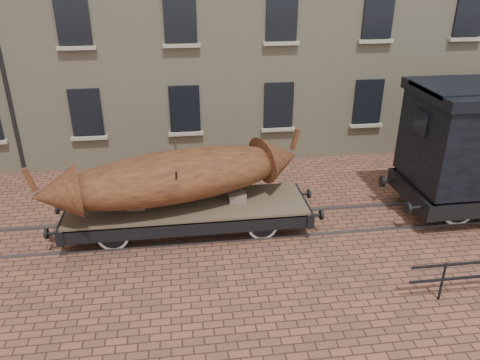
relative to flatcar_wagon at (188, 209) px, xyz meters
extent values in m
plane|color=brown|center=(2.63, 0.00, -0.71)|extent=(90.00, 90.00, 0.00)
cube|color=black|center=(-3.37, 4.96, 1.49)|extent=(1.10, 0.12, 1.70)
cube|color=#A59E87|center=(-3.37, 4.90, 0.54)|extent=(1.30, 0.18, 0.12)
cube|color=black|center=(0.13, 4.96, 1.49)|extent=(1.10, 0.12, 1.70)
cube|color=#A59E87|center=(0.13, 4.90, 0.54)|extent=(1.30, 0.18, 0.12)
cube|color=black|center=(3.63, 4.96, 1.49)|extent=(1.10, 0.12, 1.70)
cube|color=#A59E87|center=(3.63, 4.90, 0.54)|extent=(1.30, 0.18, 0.12)
cube|color=black|center=(7.13, 4.96, 1.49)|extent=(1.10, 0.12, 1.70)
cube|color=#A59E87|center=(7.13, 4.90, 0.54)|extent=(1.30, 0.18, 0.12)
cube|color=black|center=(10.63, 4.96, 1.49)|extent=(1.10, 0.12, 1.70)
cube|color=#A59E87|center=(10.63, 4.90, 0.54)|extent=(1.30, 0.18, 0.12)
cube|color=black|center=(-3.37, 4.96, 4.69)|extent=(1.10, 0.12, 1.70)
cube|color=#A59E87|center=(-3.37, 4.90, 3.74)|extent=(1.30, 0.18, 0.12)
cube|color=black|center=(0.13, 4.96, 4.69)|extent=(1.10, 0.12, 1.70)
cube|color=#A59E87|center=(0.13, 4.90, 3.74)|extent=(1.30, 0.18, 0.12)
cube|color=black|center=(3.63, 4.96, 4.69)|extent=(1.10, 0.12, 1.70)
cube|color=#A59E87|center=(3.63, 4.90, 3.74)|extent=(1.30, 0.18, 0.12)
cube|color=black|center=(7.13, 4.96, 4.69)|extent=(1.10, 0.12, 1.70)
cube|color=#A59E87|center=(7.13, 4.90, 3.74)|extent=(1.30, 0.18, 0.12)
cube|color=black|center=(10.63, 4.96, 4.69)|extent=(1.10, 0.12, 1.70)
cube|color=#A59E87|center=(10.63, 4.90, 3.74)|extent=(1.30, 0.18, 0.12)
cube|color=#59595E|center=(2.63, -0.72, -0.68)|extent=(30.00, 0.08, 0.06)
cube|color=#59595E|center=(2.63, 0.72, -0.68)|extent=(30.00, 0.08, 0.06)
cylinder|color=black|center=(5.63, -3.80, -0.21)|extent=(0.06, 0.06, 1.00)
cube|color=brown|center=(0.00, 0.00, 0.13)|extent=(6.65, 1.95, 0.11)
cube|color=black|center=(0.00, -0.90, -0.09)|extent=(6.65, 0.14, 0.40)
cube|color=black|center=(0.00, 0.90, -0.09)|extent=(6.65, 0.14, 0.40)
cube|color=black|center=(-3.32, 0.00, -0.09)|extent=(0.19, 2.04, 0.40)
cylinder|color=black|center=(-3.57, -0.66, -0.09)|extent=(0.31, 0.09, 0.09)
cylinder|color=black|center=(-3.72, -0.66, -0.09)|extent=(0.07, 0.28, 0.28)
cylinder|color=black|center=(-3.57, 0.66, -0.09)|extent=(0.31, 0.09, 0.09)
cylinder|color=black|center=(-3.72, 0.66, -0.09)|extent=(0.07, 0.28, 0.28)
cube|color=black|center=(3.32, 0.00, -0.09)|extent=(0.19, 2.04, 0.40)
cylinder|color=black|center=(3.57, -0.66, -0.09)|extent=(0.31, 0.09, 0.09)
cylinder|color=black|center=(3.72, -0.66, -0.09)|extent=(0.07, 0.28, 0.28)
cylinder|color=black|center=(3.57, 0.66, -0.09)|extent=(0.31, 0.09, 0.09)
cylinder|color=black|center=(3.72, 0.66, -0.09)|extent=(0.07, 0.28, 0.28)
cylinder|color=black|center=(-2.04, 0.00, -0.28)|extent=(0.09, 1.68, 0.09)
cylinder|color=silver|center=(-2.04, -0.72, -0.28)|extent=(0.85, 0.06, 0.85)
cylinder|color=black|center=(-2.04, -0.72, -0.28)|extent=(0.70, 0.09, 0.70)
cube|color=black|center=(-2.04, -0.83, -0.07)|extent=(0.80, 0.07, 0.09)
cylinder|color=silver|center=(-2.04, 0.72, -0.28)|extent=(0.85, 0.06, 0.85)
cylinder|color=black|center=(-2.04, 0.72, -0.28)|extent=(0.70, 0.09, 0.70)
cube|color=black|center=(-2.04, 0.83, -0.07)|extent=(0.80, 0.07, 0.09)
cylinder|color=black|center=(2.04, 0.00, -0.28)|extent=(0.09, 1.68, 0.09)
cylinder|color=silver|center=(2.04, -0.72, -0.28)|extent=(0.85, 0.06, 0.85)
cylinder|color=black|center=(2.04, -0.72, -0.28)|extent=(0.70, 0.09, 0.70)
cube|color=black|center=(2.04, -0.83, -0.07)|extent=(0.80, 0.07, 0.09)
cylinder|color=silver|center=(2.04, 0.72, -0.28)|extent=(0.85, 0.06, 0.85)
cylinder|color=black|center=(2.04, 0.72, -0.28)|extent=(0.70, 0.09, 0.70)
cube|color=black|center=(2.04, 0.83, -0.07)|extent=(0.80, 0.07, 0.09)
cube|color=black|center=(0.00, 0.00, -0.22)|extent=(3.54, 0.05, 0.05)
cube|color=gray|center=(-1.42, 0.00, 0.30)|extent=(0.49, 0.44, 0.25)
cube|color=gray|center=(1.42, 0.00, 0.30)|extent=(0.49, 0.44, 0.25)
ellipsoid|color=brown|center=(-0.25, 0.00, 1.06)|extent=(6.90, 3.67, 1.32)
cone|color=brown|center=(-3.27, -0.80, 1.12)|extent=(1.42, 1.50, 1.25)
cube|color=brown|center=(-3.76, -0.93, 1.61)|extent=(0.29, 0.20, 0.63)
cone|color=brown|center=(2.77, 0.80, 1.12)|extent=(1.42, 1.50, 1.25)
cube|color=brown|center=(3.27, 0.93, 1.61)|extent=(0.29, 0.20, 0.63)
cylinder|color=black|center=(-0.25, -0.53, 0.93)|extent=(0.06, 1.13, 1.54)
cylinder|color=black|center=(-0.25, 0.53, 0.93)|extent=(0.06, 1.13, 1.54)
cube|color=black|center=(6.66, 0.00, 0.07)|extent=(0.24, 2.66, 0.50)
cylinder|color=black|center=(6.16, -0.89, 0.07)|extent=(0.09, 0.35, 0.35)
cylinder|color=black|center=(6.16, 0.89, 0.07)|extent=(0.09, 0.35, 0.35)
cylinder|color=black|center=(7.88, 0.00, -0.17)|extent=(0.11, 2.11, 0.11)
cylinder|color=silver|center=(7.88, -0.72, -0.17)|extent=(1.06, 0.08, 1.06)
cylinder|color=black|center=(7.88, -0.72, -0.17)|extent=(0.87, 0.11, 0.87)
cylinder|color=silver|center=(7.88, 0.72, -0.17)|extent=(1.06, 0.08, 1.06)
cylinder|color=black|center=(7.88, 0.72, -0.17)|extent=(0.87, 0.11, 0.87)
cube|color=black|center=(6.64, 0.00, 2.29)|extent=(0.09, 0.67, 0.67)
camera|label=1|loc=(-0.09, -11.73, 6.42)|focal=35.00mm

